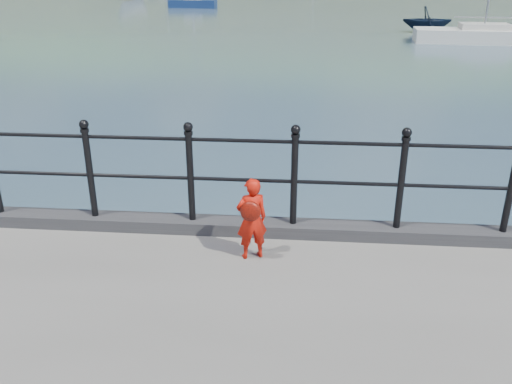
# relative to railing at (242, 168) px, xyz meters

# --- Properties ---
(ground) EXTENTS (600.00, 600.00, 0.00)m
(ground) POSITION_rel_railing_xyz_m (-0.00, 0.15, -1.82)
(ground) COLOR #2D4251
(ground) RESTS_ON ground
(kerb) EXTENTS (60.00, 0.30, 0.15)m
(kerb) POSITION_rel_railing_xyz_m (-0.00, -0.00, -0.75)
(kerb) COLOR #28282B
(kerb) RESTS_ON quay
(railing) EXTENTS (18.11, 0.11, 1.20)m
(railing) POSITION_rel_railing_xyz_m (0.00, 0.00, 0.00)
(railing) COLOR black
(railing) RESTS_ON kerb
(far_shore) EXTENTS (830.00, 200.00, 156.00)m
(far_shore) POSITION_rel_railing_xyz_m (38.34, 239.56, -24.39)
(far_shore) COLOR #333A21
(far_shore) RESTS_ON ground
(child) EXTENTS (0.39, 0.35, 0.92)m
(child) POSITION_rel_railing_xyz_m (0.17, -0.58, -0.35)
(child) COLOR red
(child) RESTS_ON quay
(launch_navy) EXTENTS (2.99, 2.60, 1.53)m
(launch_navy) POSITION_rel_railing_xyz_m (8.01, 29.23, -1.06)
(launch_navy) COLOR black
(launch_navy) RESTS_ON ground
(sailboat_port) EXTENTS (4.49, 1.69, 6.63)m
(sailboat_port) POSITION_rel_railing_xyz_m (-9.92, 47.01, -1.48)
(sailboat_port) COLOR navy
(sailboat_port) RESTS_ON ground
(sailboat_near) EXTENTS (7.17, 2.44, 9.58)m
(sailboat_near) POSITION_rel_railing_xyz_m (10.08, 24.87, -1.48)
(sailboat_near) COLOR silver
(sailboat_near) RESTS_ON ground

